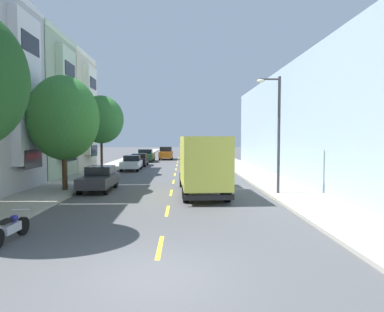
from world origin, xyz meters
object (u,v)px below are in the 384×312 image
street_tree_second (64,118)px  parked_pickup_burgundy (213,158)px  parked_sedan_black (139,159)px  delivery_box_truck (202,162)px  street_tree_third (101,120)px  parked_hatchback_white (132,163)px  parked_pickup_forest (146,156)px  moving_orange_sedan (166,153)px  parked_motorcycle (11,228)px  parked_pickup_red (209,155)px  street_lamp (276,126)px  parked_hatchback_charcoal (99,179)px

street_tree_second → parked_pickup_burgundy: size_ratio=1.27×
parked_sedan_black → delivery_box_truck: bearing=-72.9°
delivery_box_truck → parked_pickup_burgundy: 20.61m
street_tree_third → parked_hatchback_white: size_ratio=1.69×
parked_pickup_forest → parked_hatchback_white: size_ratio=1.32×
parked_sedan_black → moving_orange_sedan: 11.70m
delivery_box_truck → parked_motorcycle: bearing=-127.2°
street_tree_second → parked_hatchback_white: size_ratio=1.70×
parked_pickup_red → street_tree_third: bearing=-121.4°
parked_pickup_red → parked_motorcycle: (-9.10, -36.60, -0.42)m
moving_orange_sedan → parked_motorcycle: (-2.95, -40.07, -0.58)m
parked_pickup_red → parked_pickup_forest: 8.71m
moving_orange_sedan → parked_sedan_black: bearing=-102.6°
parked_pickup_burgundy → street_tree_third: bearing=-136.7°
parked_hatchback_white → parked_motorcycle: (-0.34, -23.07, -0.35)m
delivery_box_truck → street_tree_third: bearing=128.5°
parked_motorcycle → street_tree_second: bearing=99.7°
street_tree_second → moving_orange_sedan: street_tree_second is taller
street_tree_second → parked_sedan_black: street_tree_second is taller
street_tree_third → delivery_box_truck: street_tree_third is taller
street_tree_second → street_lamp: size_ratio=1.04×
delivery_box_truck → moving_orange_sedan: delivery_box_truck is taller
parked_sedan_black → parked_pickup_red: size_ratio=0.84×
parked_sedan_black → moving_orange_sedan: size_ratio=0.94×
street_tree_second → parked_motorcycle: size_ratio=3.32×
parked_hatchback_white → delivery_box_truck: bearing=-66.7°
moving_orange_sedan → parked_motorcycle: bearing=-94.2°
street_lamp → parked_motorcycle: street_lamp is taller
street_tree_third → parked_pickup_burgundy: size_ratio=1.27×
street_tree_second → parked_pickup_forest: bearing=85.3°
delivery_box_truck → parked_hatchback_charcoal: bearing=166.4°
street_tree_second → delivery_box_truck: bearing=-7.4°
parked_hatchback_charcoal → parked_pickup_burgundy: parked_pickup_burgundy is taller
parked_pickup_burgundy → parked_hatchback_white: (-8.72, -6.00, -0.07)m
street_tree_second → parked_pickup_red: size_ratio=1.27×
delivery_box_truck → parked_hatchback_white: 15.75m
parked_sedan_black → parked_pickup_forest: (0.06, 6.89, 0.08)m
street_tree_second → street_tree_third: bearing=90.0°
street_lamp → parked_pickup_forest: size_ratio=1.23×
parked_sedan_black → parked_hatchback_white: parked_hatchback_white is taller
parked_hatchback_charcoal → parked_motorcycle: bearing=-91.5°
parked_pickup_burgundy → parked_motorcycle: size_ratio=2.61×
parked_pickup_burgundy → parked_pickup_forest: (-8.61, 6.48, 0.00)m
parked_hatchback_charcoal → street_lamp: bearing=-10.8°
parked_hatchback_white → moving_orange_sedan: bearing=81.3°
moving_orange_sedan → parked_motorcycle: moving_orange_sedan is taller
parked_sedan_black → parked_hatchback_white: bearing=-90.5°
delivery_box_truck → street_tree_second: bearing=172.6°
delivery_box_truck → parked_hatchback_charcoal: size_ratio=1.90×
delivery_box_truck → parked_hatchback_white: delivery_box_truck is taller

